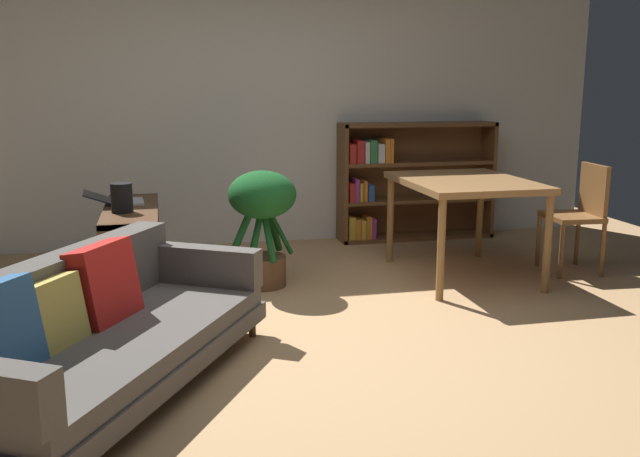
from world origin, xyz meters
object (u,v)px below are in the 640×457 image
(media_console, at_px, (133,250))
(dining_chair_near, at_px, (580,211))
(open_laptop, at_px, (117,200))
(dining_table, at_px, (464,189))
(bookshelf, at_px, (405,181))
(desk_speaker, at_px, (122,198))
(potted_floor_plant, at_px, (262,213))
(fabric_couch, at_px, (94,331))

(media_console, distance_m, dining_chair_near, 3.55)
(dining_chair_near, bearing_deg, media_console, 175.42)
(open_laptop, distance_m, dining_table, 2.69)
(media_console, height_order, bookshelf, bookshelf)
(desk_speaker, distance_m, dining_chair_near, 3.59)
(open_laptop, height_order, desk_speaker, desk_speaker)
(media_console, relative_size, open_laptop, 2.80)
(open_laptop, xyz_separation_m, potted_floor_plant, (1.06, -0.35, -0.08))
(fabric_couch, xyz_separation_m, desk_speaker, (0.08, 1.60, 0.41))
(dining_table, bearing_deg, dining_chair_near, -3.96)
(fabric_couch, bearing_deg, media_console, 85.73)
(fabric_couch, relative_size, open_laptop, 4.75)
(dining_chair_near, bearing_deg, bookshelf, 122.38)
(dining_table, bearing_deg, potted_floor_plant, 177.23)
(dining_chair_near, bearing_deg, desk_speaker, 178.60)
(open_laptop, bearing_deg, dining_table, -9.15)
(desk_speaker, bearing_deg, dining_chair_near, -1.40)
(open_laptop, height_order, bookshelf, bookshelf)
(open_laptop, relative_size, desk_speaker, 2.18)
(dining_table, bearing_deg, open_laptop, 170.85)
(fabric_couch, xyz_separation_m, media_console, (0.13, 1.80, -0.01))
(fabric_couch, height_order, bookshelf, bookshelf)
(fabric_couch, relative_size, bookshelf, 1.40)
(open_laptop, height_order, potted_floor_plant, potted_floor_plant)
(dining_table, bearing_deg, fabric_couch, -149.44)
(desk_speaker, bearing_deg, dining_table, -0.42)
(fabric_couch, relative_size, media_console, 1.70)
(dining_table, height_order, dining_chair_near, dining_chair_near)
(open_laptop, relative_size, potted_floor_plant, 0.51)
(media_console, bearing_deg, fabric_couch, -94.27)
(dining_chair_near, distance_m, bookshelf, 1.80)
(desk_speaker, bearing_deg, potted_floor_plant, 3.28)
(desk_speaker, bearing_deg, fabric_couch, -93.02)
(media_console, xyz_separation_m, open_laptop, (-0.11, 0.21, 0.35))
(open_laptop, relative_size, bookshelf, 0.30)
(open_laptop, xyz_separation_m, dining_table, (2.65, -0.43, 0.06))
(fabric_couch, distance_m, bookshelf, 4.07)
(dining_chair_near, xyz_separation_m, bookshelf, (-0.96, 1.52, 0.07))
(media_console, distance_m, bookshelf, 2.86)
(desk_speaker, distance_m, potted_floor_plant, 1.02)
(media_console, height_order, open_laptop, open_laptop)
(media_console, xyz_separation_m, bookshelf, (2.57, 1.23, 0.27))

